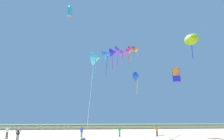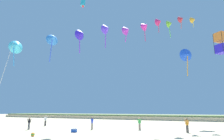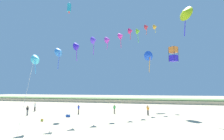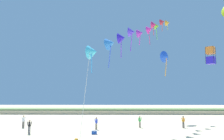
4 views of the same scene
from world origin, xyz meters
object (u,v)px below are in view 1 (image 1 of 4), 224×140
(person_near_left, at_px, (82,132))
(beach_cooler, at_px, (83,140))
(large_kite_outer_drift, at_px, (137,77))
(person_near_right, at_px, (7,131))
(person_mid_center, at_px, (120,131))
(large_kite_low_lead, at_px, (70,12))
(person_far_right, at_px, (18,134))
(person_far_left, at_px, (157,130))
(large_kite_high_solo, at_px, (176,75))
(large_kite_mid_trail, at_px, (191,38))

(person_near_left, bearing_deg, beach_cooler, -88.18)
(large_kite_outer_drift, bearing_deg, person_near_right, -158.21)
(person_mid_center, xyz_separation_m, large_kite_outer_drift, (5.33, 7.81, 10.21))
(person_near_right, xyz_separation_m, large_kite_low_lead, (7.45, -0.95, 18.36))
(person_near_left, relative_size, person_far_right, 0.98)
(person_far_left, height_order, large_kite_outer_drift, large_kite_outer_drift)
(person_near_right, height_order, person_mid_center, person_near_right)
(large_kite_low_lead, bearing_deg, large_kite_high_solo, 5.11)
(beach_cooler, bearing_deg, person_near_left, 91.82)
(person_near_right, xyz_separation_m, person_mid_center, (15.75, 0.62, -0.06))
(large_kite_high_solo, bearing_deg, large_kite_outer_drift, 121.19)
(person_far_right, height_order, large_kite_low_lead, large_kite_low_lead)
(large_kite_high_solo, height_order, large_kite_outer_drift, large_kite_outer_drift)
(person_near_right, relative_size, large_kite_high_solo, 0.69)
(person_near_right, height_order, large_kite_outer_drift, large_kite_outer_drift)
(large_kite_low_lead, height_order, beach_cooler, large_kite_low_lead)
(person_near_right, bearing_deg, person_near_left, -9.05)
(person_far_left, bearing_deg, person_near_left, -171.11)
(large_kite_mid_trail, distance_m, beach_cooler, 23.57)
(large_kite_outer_drift, xyz_separation_m, beach_cooler, (-10.95, -13.87, -10.91))
(large_kite_high_solo, bearing_deg, large_kite_mid_trail, -56.29)
(person_mid_center, bearing_deg, person_near_right, -177.73)
(large_kite_high_solo, relative_size, large_kite_outer_drift, 0.54)
(person_mid_center, bearing_deg, large_kite_outer_drift, 55.65)
(person_mid_center, distance_m, large_kite_high_solo, 13.48)
(person_mid_center, height_order, beach_cooler, person_mid_center)
(person_near_left, distance_m, large_kite_high_solo, 18.30)
(person_near_right, bearing_deg, large_kite_low_lead, -7.28)
(person_near_left, distance_m, person_mid_center, 6.15)
(person_mid_center, xyz_separation_m, person_far_right, (-12.86, -6.21, 0.01))
(person_near_right, xyz_separation_m, person_far_right, (2.89, -5.58, -0.05))
(large_kite_outer_drift, bearing_deg, person_near_left, -137.83)
(person_near_left, bearing_deg, person_far_right, -150.79)
(person_near_left, distance_m, person_far_left, 11.66)
(person_near_left, distance_m, person_far_right, 8.16)
(large_kite_mid_trail, xyz_separation_m, large_kite_high_solo, (-1.75, 2.62, -5.82))
(person_near_right, height_order, person_far_left, person_near_right)
(person_near_left, height_order, person_mid_center, person_mid_center)
(large_kite_mid_trail, relative_size, beach_cooler, 8.60)
(person_far_left, relative_size, person_far_right, 1.00)
(large_kite_low_lead, relative_size, large_kite_outer_drift, 0.47)
(large_kite_mid_trail, bearing_deg, large_kite_outer_drift, 121.84)
(person_near_left, bearing_deg, large_kite_low_lead, 165.92)
(large_kite_mid_trail, height_order, large_kite_outer_drift, large_kite_mid_trail)
(person_near_left, xyz_separation_m, person_far_left, (11.52, 1.80, 0.02))
(person_mid_center, xyz_separation_m, beach_cooler, (-5.61, -6.07, -0.69))
(person_mid_center, bearing_deg, person_near_left, -158.82)
(person_near_left, height_order, large_kite_high_solo, large_kite_high_solo)
(large_kite_outer_drift, bearing_deg, person_far_left, -86.87)
(person_near_right, distance_m, large_kite_low_lead, 19.83)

